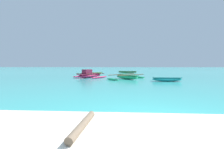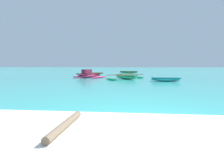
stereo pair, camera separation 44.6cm
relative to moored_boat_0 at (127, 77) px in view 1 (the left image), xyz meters
name	(u,v)px [view 1 (the left image)]	position (x,y,z in m)	size (l,w,h in m)	color
ground_plane	(169,133)	(0.45, -12.88, -0.24)	(240.00, 240.00, 0.00)	#38ADA8
moored_boat_0	(127,77)	(0.00, 0.00, 0.00)	(4.29, 4.31, 0.51)	#2DCE81
moored_boat_1	(89,75)	(-4.40, 1.65, 0.09)	(4.15, 4.03, 0.99)	#D72355
moored_boat_2	(92,73)	(-5.09, 6.94, -0.03)	(3.39, 2.82, 0.38)	#BEE083
moored_boat_3	(127,72)	(0.62, 12.64, -0.02)	(3.66, 1.43, 0.39)	#5E9E57
moored_boat_4	(167,79)	(3.63, -2.07, -0.03)	(2.71, 0.74, 0.37)	#2CC3C6
driftwood_0	(83,125)	(-1.41, -13.04, -0.04)	(0.26, 1.45, 0.16)	#75604C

